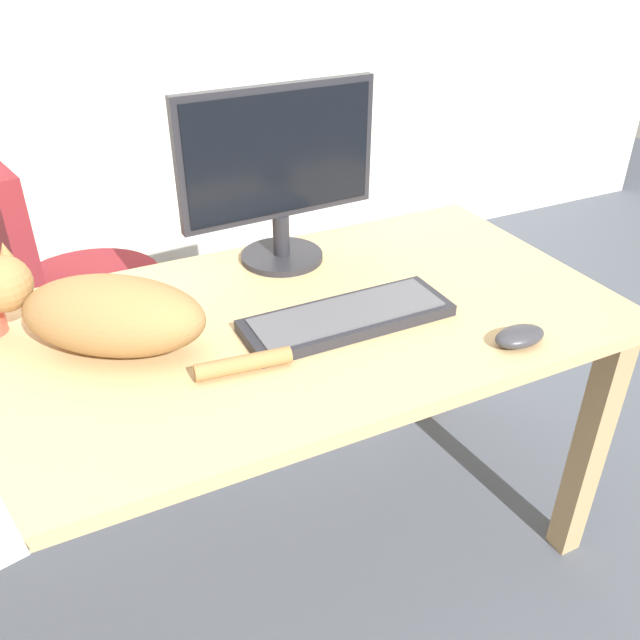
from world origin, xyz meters
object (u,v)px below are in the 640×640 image
(monitor, at_px, (279,170))
(keyboard, at_px, (347,317))
(cat, at_px, (101,312))
(office_chair, at_px, (78,316))
(computer_mouse, at_px, (520,336))

(monitor, distance_m, keyboard, 0.39)
(monitor, relative_size, cat, 0.94)
(office_chair, relative_size, cat, 1.74)
(cat, distance_m, computer_mouse, 0.81)
(keyboard, height_order, computer_mouse, computer_mouse)
(keyboard, distance_m, computer_mouse, 0.34)
(monitor, bearing_deg, computer_mouse, -63.96)
(office_chair, relative_size, monitor, 1.85)
(monitor, relative_size, keyboard, 1.09)
(office_chair, height_order, computer_mouse, office_chair)
(office_chair, bearing_deg, monitor, -49.14)
(office_chair, distance_m, monitor, 0.91)
(office_chair, height_order, keyboard, office_chair)
(office_chair, distance_m, keyboard, 1.05)
(monitor, bearing_deg, cat, -155.65)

